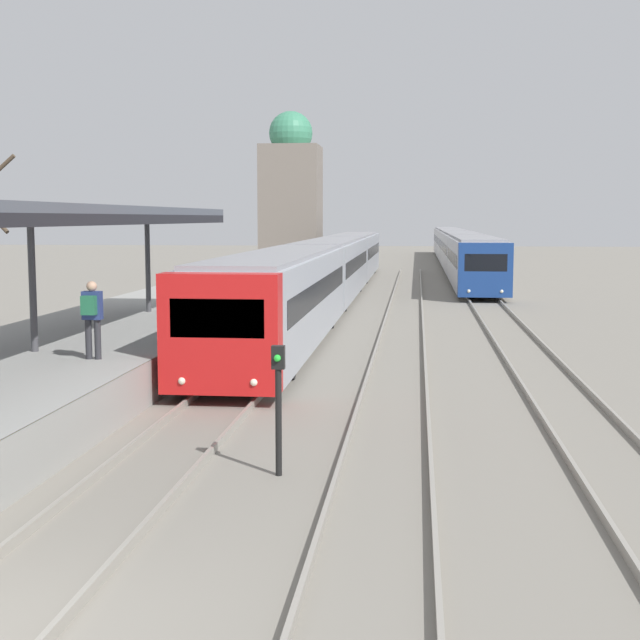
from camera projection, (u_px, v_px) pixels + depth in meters
name	position (u px, v px, depth m)	size (l,w,h in m)	color
platform_canopy	(32.00, 211.00, 19.67)	(4.00, 21.52, 3.27)	#4C515B
person_on_platform	(92.00, 313.00, 18.79)	(0.40, 0.40, 1.66)	#2D2D33
train_near	(331.00, 267.00, 42.85)	(2.58, 49.29, 2.94)	red
train_far	(457.00, 247.00, 71.74)	(2.55, 61.29, 2.94)	navy
signal_post_near	(278.00, 396.00, 13.68)	(0.20, 0.21, 2.04)	black
distant_domed_building	(291.00, 199.00, 61.45)	(4.00, 4.00, 11.24)	slate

